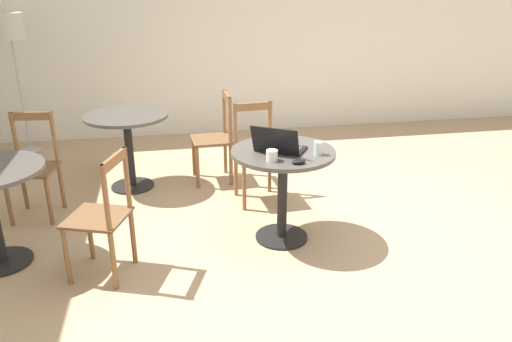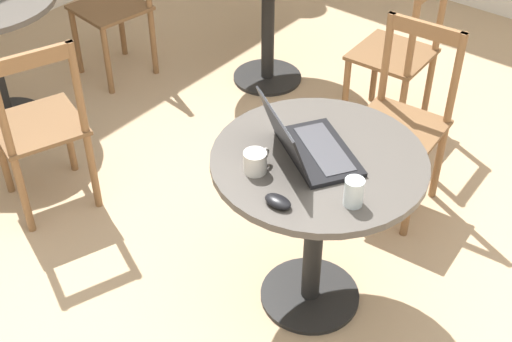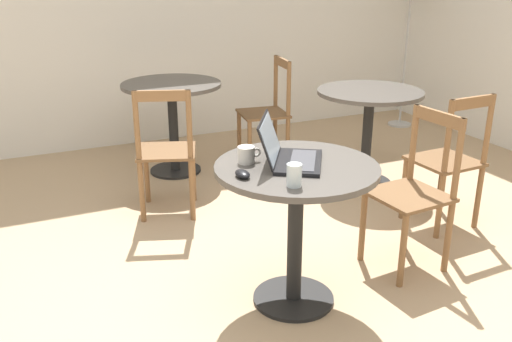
{
  "view_description": "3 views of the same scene",
  "coord_description": "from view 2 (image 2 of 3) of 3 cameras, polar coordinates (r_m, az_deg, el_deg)",
  "views": [
    {
      "loc": [
        -3.27,
        1.01,
        1.99
      ],
      "look_at": [
        0.16,
        0.38,
        0.61
      ],
      "focal_mm": 35.0,
      "sensor_mm": 36.0,
      "label": 1
    },
    {
      "loc": [
        -1.54,
        -0.93,
        2.32
      ],
      "look_at": [
        0.05,
        0.34,
        0.69
      ],
      "focal_mm": 50.0,
      "sensor_mm": 36.0,
      "label": 2
    },
    {
      "loc": [
        -1.04,
        -2.09,
        1.67
      ],
      "look_at": [
        0.08,
        0.38,
        0.66
      ],
      "focal_mm": 40.0,
      "sensor_mm": 36.0,
      "label": 3
    }
  ],
  "objects": [
    {
      "name": "cafe_table_near",
      "position": [
        2.69,
        4.89,
        -1.76
      ],
      "size": [
        0.8,
        0.8,
        0.75
      ],
      "color": "black",
      "rests_on": "ground_plane"
    },
    {
      "name": "chair_near_right",
      "position": [
        3.35,
        11.58,
        3.77
      ],
      "size": [
        0.41,
        0.41,
        0.9
      ],
      "color": "brown",
      "rests_on": "ground_plane"
    },
    {
      "name": "chair_mid_front",
      "position": [
        3.88,
        11.42,
        9.04
      ],
      "size": [
        0.4,
        0.4,
        0.9
      ],
      "color": "brown",
      "rests_on": "ground_plane"
    },
    {
      "name": "chair_far_front",
      "position": [
        3.39,
        -16.84,
        3.25
      ],
      "size": [
        0.49,
        0.49,
        0.9
      ],
      "color": "brown",
      "rests_on": "ground_plane"
    },
    {
      "name": "chair_far_right",
      "position": [
        4.42,
        -11.16,
        12.93
      ],
      "size": [
        0.43,
        0.43,
        0.9
      ],
      "color": "brown",
      "rests_on": "ground_plane"
    },
    {
      "name": "laptop",
      "position": [
        2.56,
        4.16,
        1.99
      ],
      "size": [
        0.44,
        0.46,
        0.22
      ],
      "color": "black",
      "rests_on": "cafe_table_near"
    },
    {
      "name": "mouse",
      "position": [
        2.36,
        1.77,
        -2.45
      ],
      "size": [
        0.06,
        0.1,
        0.03
      ],
      "color": "black",
      "rests_on": "cafe_table_near"
    },
    {
      "name": "mug",
      "position": [
        2.49,
        -0.05,
        0.75
      ],
      "size": [
        0.12,
        0.08,
        0.08
      ],
      "color": "silver",
      "rests_on": "cafe_table_near"
    },
    {
      "name": "drinking_glass",
      "position": [
        2.37,
        7.83,
        -1.69
      ],
      "size": [
        0.07,
        0.07,
        0.1
      ],
      "color": "silver",
      "rests_on": "cafe_table_near"
    }
  ]
}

